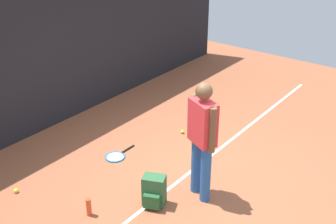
# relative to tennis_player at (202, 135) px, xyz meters

# --- Properties ---
(ground_plane) EXTENTS (12.00, 12.00, 0.00)m
(ground_plane) POSITION_rel_tennis_player_xyz_m (0.20, 0.32, -0.97)
(ground_plane) COLOR #9E5638
(back_fence) EXTENTS (10.00, 0.10, 2.71)m
(back_fence) POSITION_rel_tennis_player_xyz_m (0.20, 3.32, 0.39)
(back_fence) COLOR black
(back_fence) RESTS_ON ground
(court_line) EXTENTS (9.00, 0.05, 0.00)m
(court_line) POSITION_rel_tennis_player_xyz_m (0.20, 0.43, -0.96)
(court_line) COLOR white
(court_line) RESTS_ON ground
(tennis_player) EXTENTS (0.36, 0.49, 1.70)m
(tennis_player) POSITION_rel_tennis_player_xyz_m (0.00, 0.00, 0.00)
(tennis_player) COLOR #2659A5
(tennis_player) RESTS_ON ground
(tennis_racket) EXTENTS (0.61, 0.32, 0.03)m
(tennis_racket) POSITION_rel_tennis_player_xyz_m (-0.00, 1.62, -0.95)
(tennis_racket) COLOR black
(tennis_racket) RESTS_ON ground
(backpack) EXTENTS (0.36, 0.36, 0.44)m
(backpack) POSITION_rel_tennis_player_xyz_m (-0.56, 0.37, -0.76)
(backpack) COLOR #2D6038
(backpack) RESTS_ON ground
(tennis_ball_near_player) EXTENTS (0.07, 0.07, 0.07)m
(tennis_ball_near_player) POSITION_rel_tennis_player_xyz_m (1.27, 1.23, -0.93)
(tennis_ball_near_player) COLOR #CCE033
(tennis_ball_near_player) RESTS_ON ground
(tennis_ball_mid_court) EXTENTS (0.07, 0.07, 0.07)m
(tennis_ball_mid_court) POSITION_rel_tennis_player_xyz_m (-1.56, 2.08, -0.93)
(tennis_ball_mid_court) COLOR #CCE033
(tennis_ball_mid_court) RESTS_ON ground
(water_bottle) EXTENTS (0.07, 0.07, 0.26)m
(water_bottle) POSITION_rel_tennis_player_xyz_m (-1.25, 0.91, -0.84)
(water_bottle) COLOR #D84C26
(water_bottle) RESTS_ON ground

